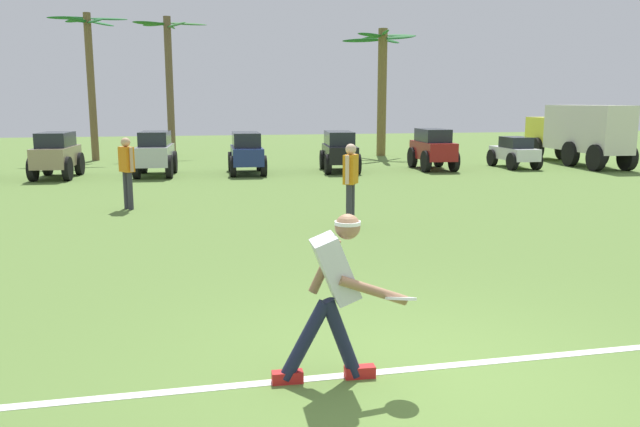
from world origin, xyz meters
The scene contains 16 objects.
ground_plane centered at (0.00, 0.00, 0.00)m, with size 80.00×80.00×0.00m, color #587835.
field_line_paint centered at (0.00, 0.16, 0.00)m, with size 21.95×0.11×0.01m, color white.
frisbee_thrower centered at (-0.77, 0.11, 0.80)m, with size 1.09×0.49×1.42m.
frisbee_in_flight centered at (-0.27, -0.11, 0.75)m, with size 0.33×0.33×0.09m.
teammate_near_sideline centered at (1.05, 6.39, 0.94)m, with size 0.35×0.45×1.56m.
teammate_midfield centered at (-3.17, 9.36, 0.94)m, with size 0.36×0.45×1.56m.
parked_car_slot_b centered at (-5.79, 15.77, 0.74)m, with size 1.32×2.41×1.40m.
parked_car_slot_c centered at (-2.84, 15.73, 0.74)m, with size 1.33×2.42×1.40m.
parked_car_slot_d centered at (0.04, 15.73, 0.72)m, with size 1.23×2.44×1.34m.
parked_car_slot_e centered at (3.17, 15.73, 0.72)m, with size 1.41×2.50×1.34m.
parked_car_slot_f centered at (6.49, 15.65, 0.74)m, with size 1.30×2.41×1.40m.
parked_car_slot_g centered at (9.55, 15.53, 0.56)m, with size 1.15×2.23×1.10m.
box_truck centered at (12.44, 16.12, 1.23)m, with size 1.78×5.98×2.20m.
palm_tree_far_left centered at (-5.43, 21.70, 3.57)m, with size 3.05×2.92×5.72m.
palm_tree_left_of_centre centered at (-2.44, 23.45, 3.52)m, with size 3.13×3.61×5.89m.
palm_tree_right_of_centre centered at (6.47, 21.45, 3.20)m, with size 3.05×3.60×5.39m.
Camera 1 is at (-1.93, -4.70, 2.31)m, focal length 35.00 mm.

